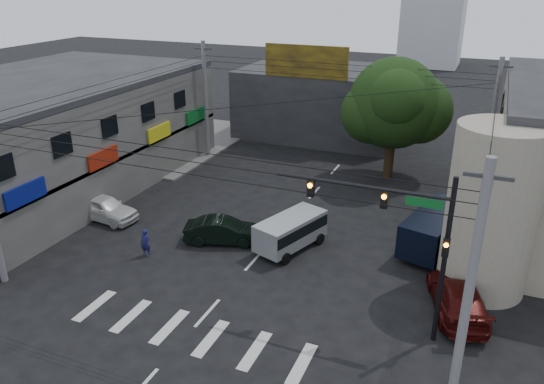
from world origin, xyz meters
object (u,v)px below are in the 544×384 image
Objects in this scene: street_tree at (394,104)px; white_compact at (104,208)px; traffic_gantry at (403,228)px; traffic_officer at (146,243)px; dark_sedan at (223,231)px; maroon_sedan at (458,297)px; utility_pole_near_right at (468,294)px; utility_pole_far_left at (206,101)px; utility_pole_far_right at (491,129)px; navy_van at (435,231)px; silver_minivan at (291,233)px.

street_tree is 1.91× the size of white_compact.
traffic_gantry is 13.99m from traffic_officer.
white_compact is at bearing 72.05° from dark_sedan.
utility_pole_near_right is at bearing 77.37° from maroon_sedan.
utility_pole_far_left is 13.47m from white_compact.
traffic_gantry is (3.82, -18.00, -0.64)m from street_tree.
utility_pole_far_right is (21.00, 0.00, 0.00)m from utility_pole_far_left.
utility_pole_far_left reaches higher than street_tree.
utility_pole_near_right is (2.68, -3.50, -0.23)m from traffic_gantry.
street_tree is 14.56m from utility_pole_far_left.
street_tree is at bearing 37.71° from navy_van.
dark_sedan is 2.98× the size of traffic_officer.
maroon_sedan is 9.25m from silver_minivan.
silver_minivan is (-6.54, 4.98, -3.91)m from traffic_gantry.
traffic_gantry is 1.56× the size of silver_minivan.
traffic_officer is (5.00, -15.75, -3.84)m from utility_pole_far_left.
maroon_sedan is at bearing -68.36° from street_tree.
traffic_gantry is at bearing -42.86° from utility_pole_far_left.
maroon_sedan is at bearing -86.85° from silver_minivan.
white_compact is (0.00, -12.91, -3.85)m from utility_pole_far_left.
dark_sedan is at bearing 122.36° from navy_van.
utility_pole_far_left is at bearing -176.05° from street_tree.
maroon_sedan is (20.68, -1.65, -0.00)m from white_compact.
traffic_gantry is 1.30× the size of maroon_sedan.
navy_van is at bearing -65.97° from street_tree.
traffic_officer is (-3.07, -2.96, 0.05)m from dark_sedan.
utility_pole_far_left is 16.96m from traffic_officer.
white_compact is 0.99× the size of silver_minivan.
street_tree is at bearing 54.54° from traffic_officer.
utility_pole_far_left is at bearing 135.69° from utility_pole_near_right.
utility_pole_near_right is at bearing -22.43° from traffic_officer.
dark_sedan is 12.73m from maroon_sedan.
utility_pole_near_right is (6.50, -21.50, -0.87)m from street_tree.
traffic_gantry is at bearing -131.20° from dark_sedan.
street_tree is at bearing 7.35° from silver_minivan.
maroon_sedan is 15.72m from traffic_officer.
silver_minivan is at bearing -127.47° from utility_pole_far_right.
traffic_officer is at bearing -72.39° from utility_pole_far_left.
maroon_sedan is at bearing -149.28° from navy_van.
traffic_officer reaches higher than dark_sedan.
silver_minivan is 3.04× the size of traffic_officer.
dark_sedan is at bearing 120.80° from silver_minivan.
dark_sedan is at bearing -57.74° from utility_pole_far_left.
dark_sedan is at bearing -115.00° from street_tree.
utility_pole_far_right reaches higher than traffic_gantry.
silver_minivan is (-8.89, 2.54, 0.17)m from maroon_sedan.
traffic_gantry is 0.78× the size of utility_pole_far_left.
utility_pole_near_right is 1.00× the size of utility_pole_far_left.
street_tree reaches higher than traffic_gantry.
traffic_gantry is at bearing 127.42° from utility_pole_near_right.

